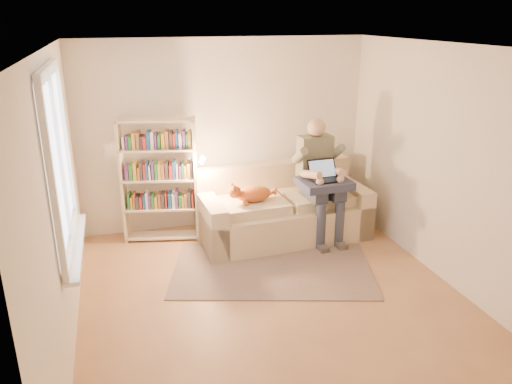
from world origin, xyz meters
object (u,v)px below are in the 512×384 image
object	(u,v)px
cat	(247,194)
laptop	(328,174)
bookshelf	(159,174)
sofa	(282,212)
person	(319,173)

from	to	relation	value
cat	laptop	xyz separation A→B (m)	(1.04, -0.12, 0.21)
laptop	bookshelf	bearing A→B (deg)	160.16
bookshelf	sofa	bearing A→B (deg)	-0.69
person	cat	xyz separation A→B (m)	(-0.99, -0.02, -0.19)
sofa	cat	xyz separation A→B (m)	(-0.53, -0.17, 0.37)
laptop	bookshelf	distance (m)	2.18
person	bookshelf	world-z (taller)	bookshelf
sofa	person	world-z (taller)	person
laptop	person	bearing A→B (deg)	107.63
sofa	laptop	bearing A→B (deg)	-32.09
sofa	person	bearing A→B (deg)	-20.08
bookshelf	laptop	bearing A→B (deg)	-5.12
cat	laptop	world-z (taller)	laptop
person	cat	bearing A→B (deg)	178.71
bookshelf	person	bearing A→B (deg)	-1.76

